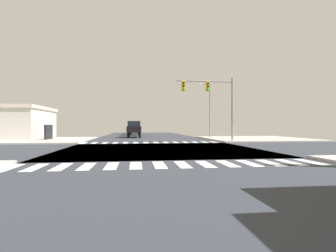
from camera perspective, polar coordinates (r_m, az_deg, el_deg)
ground at (r=18.18m, az=-1.72°, el=-5.31°), size 90.00×90.00×0.05m
sidewalk_corner_ne at (r=33.49m, az=18.89°, el=-2.71°), size 12.00×12.00×0.14m
sidewalk_corner_nw at (r=32.09m, az=-27.82°, el=-2.83°), size 12.00×12.00×0.14m
crosswalk_near at (r=10.95m, az=0.71°, el=-8.70°), size 13.50×2.00×0.01m
crosswalk_far at (r=25.42m, az=-3.88°, el=-3.72°), size 13.50×2.00×0.01m
traffic_signal_mast at (r=26.48m, az=9.71°, el=7.00°), size 5.97×0.55×6.64m
street_lamp at (r=34.25m, az=9.02°, el=4.64°), size 1.78×0.32×7.31m
suv_farside_2 at (r=54.36m, az=-7.54°, el=-0.26°), size 1.96×4.60×2.34m
suv_queued_3 at (r=45.88m, az=-7.59°, el=-0.31°), size 1.96×4.60×2.34m
pickup_trailing_1 at (r=36.91m, az=-7.66°, el=-0.55°), size 2.00×5.10×2.35m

